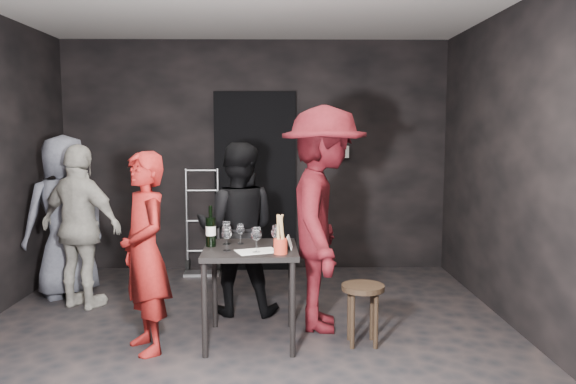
{
  "coord_description": "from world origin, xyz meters",
  "views": [
    {
      "loc": [
        0.29,
        -4.14,
        1.65
      ],
      "look_at": [
        0.35,
        0.25,
        1.17
      ],
      "focal_mm": 35.0,
      "sensor_mm": 36.0,
      "label": 1
    }
  ],
  "objects_px": {
    "server_red": "(145,252)",
    "hand_truck": "(203,254)",
    "stool": "(363,298)",
    "bystander_cream": "(81,225)",
    "breadstick_cup": "(280,235)",
    "bystander_grey": "(65,210)",
    "wine_bottle": "(211,231)",
    "tasting_table": "(251,260)",
    "woman_black": "(237,226)",
    "man_maroon": "(324,192)"
  },
  "relations": [
    {
      "from": "wine_bottle",
      "to": "breadstick_cup",
      "type": "distance_m",
      "value": 0.61
    },
    {
      "from": "stool",
      "to": "bystander_grey",
      "type": "bearing_deg",
      "value": 154.29
    },
    {
      "from": "hand_truck",
      "to": "stool",
      "type": "relative_size",
      "value": 2.58
    },
    {
      "from": "wine_bottle",
      "to": "hand_truck",
      "type": "bearing_deg",
      "value": 99.81
    },
    {
      "from": "server_red",
      "to": "hand_truck",
      "type": "bearing_deg",
      "value": 145.43
    },
    {
      "from": "bystander_cream",
      "to": "breadstick_cup",
      "type": "relative_size",
      "value": 4.99
    },
    {
      "from": "hand_truck",
      "to": "man_maroon",
      "type": "height_order",
      "value": "man_maroon"
    },
    {
      "from": "hand_truck",
      "to": "breadstick_cup",
      "type": "relative_size",
      "value": 3.89
    },
    {
      "from": "stool",
      "to": "bystander_grey",
      "type": "height_order",
      "value": "bystander_grey"
    },
    {
      "from": "tasting_table",
      "to": "bystander_cream",
      "type": "height_order",
      "value": "bystander_cream"
    },
    {
      "from": "breadstick_cup",
      "to": "tasting_table",
      "type": "bearing_deg",
      "value": 135.16
    },
    {
      "from": "hand_truck",
      "to": "bystander_grey",
      "type": "bearing_deg",
      "value": -146.92
    },
    {
      "from": "tasting_table",
      "to": "breadstick_cup",
      "type": "relative_size",
      "value": 2.4
    },
    {
      "from": "breadstick_cup",
      "to": "woman_black",
      "type": "bearing_deg",
      "value": 112.45
    },
    {
      "from": "hand_truck",
      "to": "wine_bottle",
      "type": "bearing_deg",
      "value": -82.63
    },
    {
      "from": "stool",
      "to": "server_red",
      "type": "xyz_separation_m",
      "value": [
        -1.64,
        -0.09,
        0.38
      ]
    },
    {
      "from": "wine_bottle",
      "to": "breadstick_cup",
      "type": "xyz_separation_m",
      "value": [
        0.54,
        -0.27,
        0.02
      ]
    },
    {
      "from": "server_red",
      "to": "wine_bottle",
      "type": "relative_size",
      "value": 4.65
    },
    {
      "from": "hand_truck",
      "to": "stool",
      "type": "height_order",
      "value": "hand_truck"
    },
    {
      "from": "tasting_table",
      "to": "bystander_cream",
      "type": "bearing_deg",
      "value": 151.42
    },
    {
      "from": "server_red",
      "to": "breadstick_cup",
      "type": "xyz_separation_m",
      "value": [
        1.01,
        -0.06,
        0.14
      ]
    },
    {
      "from": "woman_black",
      "to": "bystander_grey",
      "type": "relative_size",
      "value": 0.92
    },
    {
      "from": "bystander_grey",
      "to": "tasting_table",
      "type": "bearing_deg",
      "value": 107.09
    },
    {
      "from": "hand_truck",
      "to": "bystander_cream",
      "type": "distance_m",
      "value": 1.66
    },
    {
      "from": "server_red",
      "to": "stool",
      "type": "bearing_deg",
      "value": 61.28
    },
    {
      "from": "tasting_table",
      "to": "breadstick_cup",
      "type": "distance_m",
      "value": 0.41
    },
    {
      "from": "wine_bottle",
      "to": "bystander_grey",
      "type": "bearing_deg",
      "value": 142.67
    },
    {
      "from": "wine_bottle",
      "to": "man_maroon",
      "type": "bearing_deg",
      "value": 16.33
    },
    {
      "from": "bystander_cream",
      "to": "breadstick_cup",
      "type": "bearing_deg",
      "value": 172.89
    },
    {
      "from": "stool",
      "to": "server_red",
      "type": "bearing_deg",
      "value": -176.72
    },
    {
      "from": "bystander_cream",
      "to": "server_red",
      "type": "bearing_deg",
      "value": 152.48
    },
    {
      "from": "man_maroon",
      "to": "wine_bottle",
      "type": "distance_m",
      "value": 0.98
    },
    {
      "from": "bystander_grey",
      "to": "man_maroon",
      "type": "bearing_deg",
      "value": 119.6
    },
    {
      "from": "hand_truck",
      "to": "wine_bottle",
      "type": "xyz_separation_m",
      "value": [
        0.36,
        -2.09,
        0.65
      ]
    },
    {
      "from": "man_maroon",
      "to": "wine_bottle",
      "type": "height_order",
      "value": "man_maroon"
    },
    {
      "from": "stool",
      "to": "bystander_cream",
      "type": "distance_m",
      "value": 2.69
    },
    {
      "from": "hand_truck",
      "to": "stool",
      "type": "distance_m",
      "value": 2.7
    },
    {
      "from": "server_red",
      "to": "breadstick_cup",
      "type": "relative_size",
      "value": 4.81
    },
    {
      "from": "hand_truck",
      "to": "bystander_cream",
      "type": "bearing_deg",
      "value": -129.52
    },
    {
      "from": "breadstick_cup",
      "to": "bystander_cream",
      "type": "bearing_deg",
      "value": 148.98
    },
    {
      "from": "stool",
      "to": "woman_black",
      "type": "relative_size",
      "value": 0.29
    },
    {
      "from": "hand_truck",
      "to": "tasting_table",
      "type": "xyz_separation_m",
      "value": [
        0.67,
        -2.13,
        0.43
      ]
    },
    {
      "from": "tasting_table",
      "to": "woman_black",
      "type": "bearing_deg",
      "value": 102.35
    },
    {
      "from": "bystander_grey",
      "to": "server_red",
      "type": "bearing_deg",
      "value": 88.74
    },
    {
      "from": "woman_black",
      "to": "bystander_grey",
      "type": "distance_m",
      "value": 1.83
    },
    {
      "from": "woman_black",
      "to": "bystander_cream",
      "type": "xyz_separation_m",
      "value": [
        -1.46,
        0.17,
        -0.02
      ]
    },
    {
      "from": "bystander_cream",
      "to": "wine_bottle",
      "type": "height_order",
      "value": "bystander_cream"
    },
    {
      "from": "woman_black",
      "to": "bystander_grey",
      "type": "bearing_deg",
      "value": -13.35
    },
    {
      "from": "bystander_grey",
      "to": "woman_black",
      "type": "bearing_deg",
      "value": 123.09
    },
    {
      "from": "breadstick_cup",
      "to": "hand_truck",
      "type": "bearing_deg",
      "value": 110.95
    }
  ]
}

